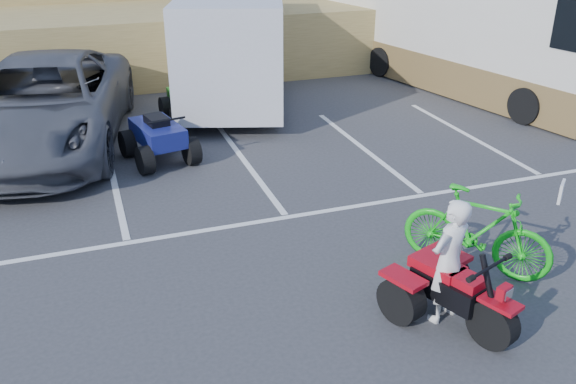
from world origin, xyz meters
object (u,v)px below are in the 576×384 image
object	(u,v)px
red_trike_atv	(451,322)
quad_atv_green	(190,121)
rider	(449,261)
rv_motorhome	(460,32)
cargo_trailer	(234,43)
quad_atv_blue	(160,160)
grey_pickup	(44,104)
green_dirt_bike	(477,231)

from	to	relation	value
red_trike_atv	quad_atv_green	world-z (taller)	red_trike_atv
rider	quad_atv_green	xyz separation A→B (m)	(-1.56, 9.14, -0.85)
rider	rv_motorhome	world-z (taller)	rv_motorhome
red_trike_atv	cargo_trailer	world-z (taller)	cargo_trailer
quad_atv_blue	quad_atv_green	distance (m)	2.65
rider	quad_atv_blue	xyz separation A→B (m)	(-2.66, 6.73, -0.85)
rv_motorhome	grey_pickup	bearing A→B (deg)	174.97
grey_pickup	cargo_trailer	distance (m)	5.25
cargo_trailer	rider	bearing A→B (deg)	-72.08
cargo_trailer	rv_motorhome	xyz separation A→B (m)	(6.68, -0.52, -0.02)
cargo_trailer	green_dirt_bike	bearing A→B (deg)	-65.73
green_dirt_bike	quad_atv_blue	xyz separation A→B (m)	(-3.72, 5.86, -0.64)
rider	green_dirt_bike	world-z (taller)	rider
green_dirt_bike	red_trike_atv	bearing A→B (deg)	-176.22
green_dirt_bike	rv_motorhome	xyz separation A→B (m)	(5.59, 9.02, 0.93)
rider	quad_atv_blue	size ratio (longest dim) A/B	1.02
green_dirt_bike	grey_pickup	xyz separation A→B (m)	(-5.90, 7.53, 0.32)
green_dirt_bike	rv_motorhome	distance (m)	10.65
cargo_trailer	rv_motorhome	size ratio (longest dim) A/B	0.65
cargo_trailer	red_trike_atv	bearing A→B (deg)	-71.80
cargo_trailer	quad_atv_blue	xyz separation A→B (m)	(-2.63, -3.68, -1.59)
cargo_trailer	quad_atv_green	bearing A→B (deg)	-122.72
grey_pickup	red_trike_atv	bearing A→B (deg)	-48.93
cargo_trailer	quad_atv_green	xyz separation A→B (m)	(-1.54, -1.27, -1.59)
rider	green_dirt_bike	size ratio (longest dim) A/B	0.79
grey_pickup	quad_atv_green	size ratio (longest dim) A/B	4.53
rv_motorhome	quad_atv_blue	world-z (taller)	rv_motorhome
rv_motorhome	quad_atv_green	bearing A→B (deg)	172.83
quad_atv_blue	quad_atv_green	xyz separation A→B (m)	(1.09, 2.41, 0.00)
red_trike_atv	grey_pickup	distance (m)	9.90
red_trike_atv	rider	world-z (taller)	rider
green_dirt_bike	rv_motorhome	size ratio (longest dim) A/B	0.21
rider	rv_motorhome	bearing A→B (deg)	-144.39
quad_atv_blue	grey_pickup	bearing A→B (deg)	130.36
red_trike_atv	rv_motorhome	bearing A→B (deg)	36.19
grey_pickup	cargo_trailer	size ratio (longest dim) A/B	1.03
quad_atv_blue	quad_atv_green	bearing A→B (deg)	53.44
red_trike_atv	quad_atv_blue	xyz separation A→B (m)	(-2.71, 6.87, 0.00)
rv_motorhome	quad_atv_blue	distance (m)	9.96
grey_pickup	quad_atv_green	world-z (taller)	grey_pickup
rv_motorhome	quad_atv_green	world-z (taller)	rv_motorhome
rider	quad_atv_blue	distance (m)	7.29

